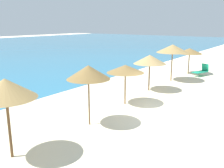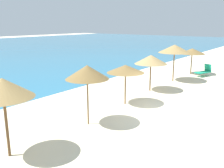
# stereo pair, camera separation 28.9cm
# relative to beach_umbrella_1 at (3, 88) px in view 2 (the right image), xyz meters

# --- Properties ---
(ground_plane) EXTENTS (160.00, 160.00, 0.00)m
(ground_plane) POSITION_rel_beach_umbrella_1_xyz_m (7.20, -2.41, -2.52)
(ground_plane) COLOR beige
(beach_umbrella_1) EXTENTS (2.09, 2.09, 2.87)m
(beach_umbrella_1) POSITION_rel_beach_umbrella_1_xyz_m (0.00, 0.00, 0.00)
(beach_umbrella_1) COLOR brown
(beach_umbrella_1) RESTS_ON ground_plane
(beach_umbrella_2) EXTENTS (1.99, 1.99, 2.82)m
(beach_umbrella_2) POSITION_rel_beach_umbrella_1_xyz_m (3.88, -0.32, -0.02)
(beach_umbrella_2) COLOR brown
(beach_umbrella_2) RESTS_ON ground_plane
(beach_umbrella_3) EXTENTS (2.16, 2.16, 2.34)m
(beach_umbrella_3) POSITION_rel_beach_umbrella_1_xyz_m (7.47, 0.01, -0.42)
(beach_umbrella_3) COLOR brown
(beach_umbrella_3) RESTS_ON ground_plane
(beach_umbrella_4) EXTENTS (2.26, 2.26, 2.53)m
(beach_umbrella_4) POSITION_rel_beach_umbrella_1_xyz_m (11.05, 0.29, -0.31)
(beach_umbrella_4) COLOR brown
(beach_umbrella_4) RESTS_ON ground_plane
(beach_umbrella_5) EXTENTS (2.60, 2.60, 2.99)m
(beach_umbrella_5) POSITION_rel_beach_umbrella_1_xyz_m (14.89, 0.23, 0.14)
(beach_umbrella_5) COLOR brown
(beach_umbrella_5) RESTS_ON ground_plane
(beach_umbrella_6) EXTENTS (2.34, 2.34, 2.40)m
(beach_umbrella_6) POSITION_rel_beach_umbrella_1_xyz_m (18.63, 0.07, -0.38)
(beach_umbrella_6) COLOR brown
(beach_umbrella_6) RESTS_ON ground_plane
(lounge_chair_0) EXTENTS (1.72, 1.15, 1.05)m
(lounge_chair_0) POSITION_rel_beach_umbrella_1_xyz_m (18.43, -1.20, -2.07)
(lounge_chair_0) COLOR #199972
(lounge_chair_0) RESTS_ON ground_plane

